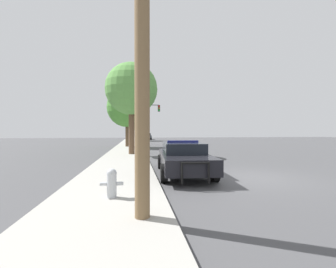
% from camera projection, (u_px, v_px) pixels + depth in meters
% --- Properties ---
extents(ground_plane, '(110.00, 110.00, 0.00)m').
position_uv_depth(ground_plane, '(247.00, 177.00, 8.87)').
color(ground_plane, '#474749').
extents(sidewalk_left, '(3.00, 110.00, 0.13)m').
position_uv_depth(sidewalk_left, '(115.00, 180.00, 8.14)').
color(sidewalk_left, '#A3A099').
rests_on(sidewalk_left, ground_plane).
extents(police_car, '(2.33, 5.14, 1.43)m').
position_uv_depth(police_car, '(183.00, 157.00, 9.61)').
color(police_car, black).
rests_on(police_car, ground_plane).
extents(fire_hydrant, '(0.59, 0.26, 0.75)m').
position_uv_depth(fire_hydrant, '(112.00, 182.00, 5.76)').
color(fire_hydrant, '#B7BCC1').
rests_on(fire_hydrant, sidewalk_left).
extents(utility_pole, '(1.40, 0.30, 7.14)m').
position_uv_depth(utility_pole, '(142.00, 32.00, 4.39)').
color(utility_pole, brown).
rests_on(utility_pole, sidewalk_left).
extents(traffic_light, '(4.14, 0.35, 5.52)m').
position_uv_depth(traffic_light, '(142.00, 115.00, 31.19)').
color(traffic_light, '#424247').
rests_on(traffic_light, sidewalk_left).
extents(car_background_distant, '(2.06, 4.51, 1.37)m').
position_uv_depth(car_background_distant, '(147.00, 136.00, 48.57)').
color(car_background_distant, '#474C51').
rests_on(car_background_distant, ground_plane).
extents(tree_sidewalk_near, '(3.89, 3.89, 6.81)m').
position_uv_depth(tree_sidewalk_near, '(131.00, 89.00, 16.72)').
color(tree_sidewalk_near, brown).
rests_on(tree_sidewalk_near, sidewalk_left).
extents(tree_sidewalk_mid, '(4.41, 4.41, 6.57)m').
position_uv_depth(tree_sidewalk_mid, '(127.00, 107.00, 24.95)').
color(tree_sidewalk_mid, brown).
rests_on(tree_sidewalk_mid, sidewalk_left).
extents(tree_sidewalk_far, '(4.42, 4.42, 6.27)m').
position_uv_depth(tree_sidewalk_far, '(136.00, 119.00, 42.49)').
color(tree_sidewalk_far, '#4C3823').
rests_on(tree_sidewalk_far, sidewalk_left).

